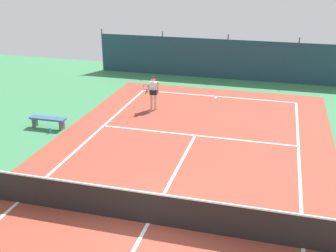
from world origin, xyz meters
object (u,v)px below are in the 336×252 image
courtside_bench (48,120)px  water_bottle (50,130)px  tennis_ball_near_player (157,90)px  parked_car (182,54)px  tennis_net (148,208)px  tennis_player (153,91)px

courtside_bench → water_bottle: bearing=-53.0°
tennis_ball_near_player → water_bottle: bearing=-110.2°
courtside_bench → water_bottle: (0.35, -0.47, -0.25)m
parked_car → courtside_bench: 12.84m
tennis_ball_near_player → courtside_bench: size_ratio=0.04×
parked_car → tennis_ball_near_player: bearing=-94.6°
tennis_net → parked_car: 18.36m
tennis_net → parked_car: size_ratio=2.33×
courtside_bench → tennis_net: bearing=-41.3°
water_bottle → tennis_player: bearing=49.9°
tennis_player → tennis_net: bearing=98.3°
tennis_net → courtside_bench: 8.40m
tennis_ball_near_player → parked_car: size_ratio=0.02×
tennis_net → water_bottle: size_ratio=42.17×
tennis_net → tennis_ball_near_player: tennis_net is taller
tennis_ball_near_player → parked_car: 5.98m
tennis_ball_near_player → courtside_bench: bearing=-114.1°
tennis_ball_near_player → tennis_net: bearing=-74.4°
tennis_player → parked_car: 9.04m
parked_car → water_bottle: size_ratio=18.06×
tennis_net → water_bottle: tennis_net is taller
tennis_player → tennis_ball_near_player: tennis_player is taller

